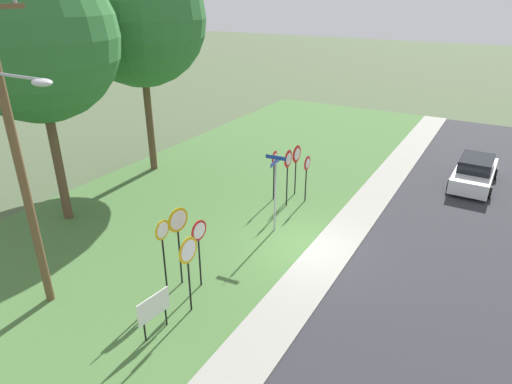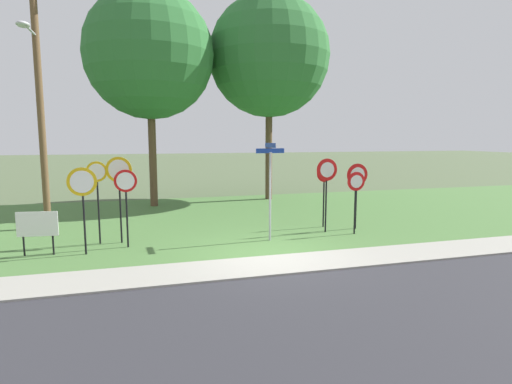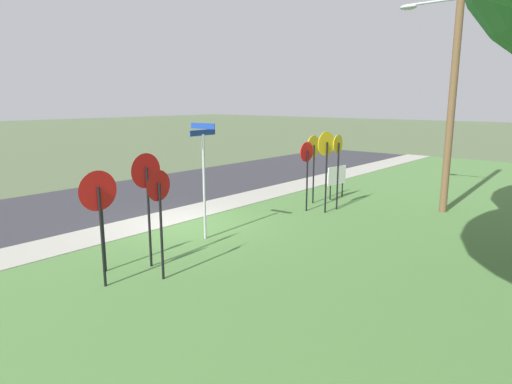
% 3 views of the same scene
% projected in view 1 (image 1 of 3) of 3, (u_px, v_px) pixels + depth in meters
% --- Properties ---
extents(ground_plane, '(160.00, 160.00, 0.00)m').
position_uv_depth(ground_plane, '(308.00, 248.00, 16.44)').
color(ground_plane, '#4C5B3D').
extents(road_asphalt, '(44.00, 6.40, 0.01)m').
position_uv_depth(road_asphalt, '(445.00, 288.00, 14.26)').
color(road_asphalt, '#2D2D33').
rests_on(road_asphalt, ground_plane).
extents(sidewalk_strip, '(44.00, 1.60, 0.06)m').
position_uv_depth(sidewalk_strip, '(328.00, 254.00, 16.06)').
color(sidewalk_strip, '#99968C').
rests_on(sidewalk_strip, ground_plane).
extents(grass_median, '(44.00, 12.00, 0.04)m').
position_uv_depth(grass_median, '(181.00, 212.00, 19.15)').
color(grass_median, '#477038').
rests_on(grass_median, ground_plane).
extents(stop_sign_near_left, '(0.80, 0.09, 2.48)m').
position_uv_depth(stop_sign_near_left, '(188.00, 258.00, 12.45)').
color(stop_sign_near_left, black).
rests_on(stop_sign_near_left, grass_median).
extents(stop_sign_near_right, '(0.67, 0.11, 2.36)m').
position_uv_depth(stop_sign_near_right, '(199.00, 240.00, 13.62)').
color(stop_sign_near_right, black).
rests_on(stop_sign_near_right, grass_median).
extents(stop_sign_far_left, '(0.79, 0.14, 2.72)m').
position_uv_depth(stop_sign_far_left, '(178.00, 229.00, 13.61)').
color(stop_sign_far_left, black).
rests_on(stop_sign_far_left, grass_median).
extents(stop_sign_far_center, '(0.63, 0.10, 2.58)m').
position_uv_depth(stop_sign_far_center, '(163.00, 242.00, 13.20)').
color(stop_sign_far_center, black).
rests_on(stop_sign_far_center, grass_median).
extents(yield_sign_near_left, '(0.65, 0.10, 2.15)m').
position_uv_depth(yield_sign_near_left, '(307.00, 168.00, 19.43)').
color(yield_sign_near_left, black).
rests_on(yield_sign_near_left, grass_median).
extents(yield_sign_near_right, '(0.81, 0.11, 2.38)m').
position_uv_depth(yield_sign_near_right, '(297.00, 158.00, 20.04)').
color(yield_sign_near_right, black).
rests_on(yield_sign_near_right, grass_median).
extents(yield_sign_far_left, '(0.64, 0.12, 2.33)m').
position_uv_depth(yield_sign_far_left, '(275.00, 164.00, 19.55)').
color(yield_sign_far_left, black).
rests_on(yield_sign_far_left, grass_median).
extents(yield_sign_far_right, '(0.78, 0.10, 2.59)m').
position_uv_depth(yield_sign_far_right, '(288.00, 165.00, 18.86)').
color(yield_sign_far_right, black).
rests_on(yield_sign_far_right, grass_median).
extents(street_name_post, '(0.96, 0.81, 3.13)m').
position_uv_depth(street_name_post, '(275.00, 187.00, 16.88)').
color(street_name_post, '#9EA0A8').
rests_on(street_name_post, grass_median).
extents(utility_pole, '(2.10, 2.06, 9.48)m').
position_uv_depth(utility_pole, '(17.00, 142.00, 11.53)').
color(utility_pole, brown).
rests_on(utility_pole, grass_median).
extents(notice_board, '(1.10, 0.15, 1.25)m').
position_uv_depth(notice_board, '(154.00, 308.00, 11.99)').
color(notice_board, black).
rests_on(notice_board, grass_median).
extents(oak_tree_left, '(6.01, 6.01, 10.17)m').
position_uv_depth(oak_tree_left, '(34.00, 38.00, 15.69)').
color(oak_tree_left, brown).
rests_on(oak_tree_left, grass_median).
extents(oak_tree_right, '(6.30, 6.30, 10.67)m').
position_uv_depth(oak_tree_right, '(139.00, 19.00, 20.66)').
color(oak_tree_right, brown).
rests_on(oak_tree_right, grass_median).
extents(parked_sedan_distant, '(4.39, 1.97, 1.39)m').
position_uv_depth(parked_sedan_distant, '(474.00, 172.00, 21.64)').
color(parked_sedan_distant, silver).
rests_on(parked_sedan_distant, road_asphalt).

